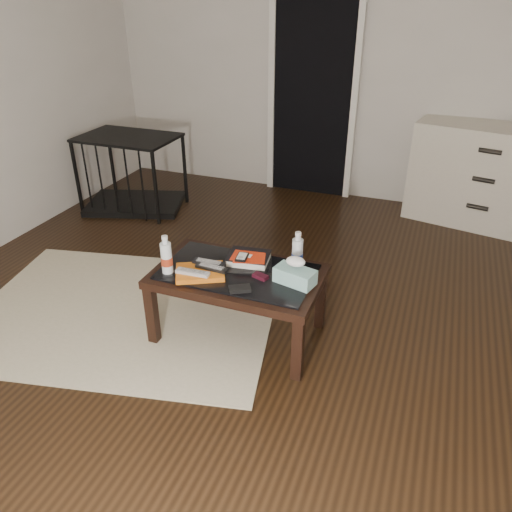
{
  "coord_description": "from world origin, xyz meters",
  "views": [
    {
      "loc": [
        0.86,
        -2.48,
        1.97
      ],
      "look_at": [
        -0.05,
        -0.06,
        0.55
      ],
      "focal_mm": 35.0,
      "sensor_mm": 36.0,
      "label": 1
    }
  ],
  "objects": [
    {
      "name": "remote_silver",
      "position": [
        -0.35,
        -0.29,
        0.5
      ],
      "size": [
        0.2,
        0.06,
        0.02
      ],
      "primitive_type": "cube",
      "rotation": [
        0.0,
        0.0,
        0.05
      ],
      "color": "#A2A2A6",
      "rests_on": "magazines"
    },
    {
      "name": "water_bottle_right",
      "position": [
        0.18,
        0.04,
        0.58
      ],
      "size": [
        0.08,
        0.08,
        0.24
      ],
      "primitive_type": "cylinder",
      "rotation": [
        0.0,
        0.0,
        0.3
      ],
      "color": "silver",
      "rests_on": "coffee_table"
    },
    {
      "name": "tissue_box",
      "position": [
        0.21,
        -0.13,
        0.51
      ],
      "size": [
        0.25,
        0.17,
        0.09
      ],
      "primitive_type": "cube",
      "rotation": [
        0.0,
        0.0,
        -0.24
      ],
      "color": "#217A7C",
      "rests_on": "coffee_table"
    },
    {
      "name": "room_shell",
      "position": [
        0.0,
        0.0,
        1.62
      ],
      "size": [
        5.0,
        5.0,
        5.0
      ],
      "color": "beige",
      "rests_on": "ground"
    },
    {
      "name": "wallet",
      "position": [
        -0.05,
        -0.31,
        0.47
      ],
      "size": [
        0.14,
        0.12,
        0.02
      ],
      "primitive_type": "cube",
      "rotation": [
        0.0,
        0.0,
        0.53
      ],
      "color": "black",
      "rests_on": "coffee_table"
    },
    {
      "name": "ground",
      "position": [
        0.0,
        0.0,
        0.0
      ],
      "size": [
        5.0,
        5.0,
        0.0
      ],
      "primitive_type": "plane",
      "color": "black",
      "rests_on": "ground"
    },
    {
      "name": "water_bottle_left",
      "position": [
        -0.53,
        -0.28,
        0.58
      ],
      "size": [
        0.08,
        0.08,
        0.24
      ],
      "primitive_type": "cylinder",
      "rotation": [
        0.0,
        0.0,
        -0.29
      ],
      "color": "white",
      "rests_on": "coffee_table"
    },
    {
      "name": "remote_black_back",
      "position": [
        -0.32,
        -0.15,
        0.5
      ],
      "size": [
        0.2,
        0.05,
        0.02
      ],
      "primitive_type": "cube",
      "rotation": [
        0.0,
        0.0,
        0.02
      ],
      "color": "black",
      "rests_on": "magazines"
    },
    {
      "name": "flip_phone",
      "position": [
        0.01,
        -0.15,
        0.47
      ],
      "size": [
        0.1,
        0.07,
        0.02
      ],
      "primitive_type": "cube",
      "rotation": [
        0.0,
        0.0,
        -0.3
      ],
      "color": "black",
      "rests_on": "coffee_table"
    },
    {
      "name": "doorway",
      "position": [
        -0.4,
        2.47,
        1.02
      ],
      "size": [
        0.9,
        0.08,
        2.07
      ],
      "color": "black",
      "rests_on": "ground"
    },
    {
      "name": "textbook",
      "position": [
        -0.12,
        0.01,
        0.48
      ],
      "size": [
        0.27,
        0.23,
        0.05
      ],
      "primitive_type": "cube",
      "rotation": [
        0.0,
        0.0,
        0.13
      ],
      "color": "black",
      "rests_on": "coffee_table"
    },
    {
      "name": "pet_crate",
      "position": [
        -1.9,
        1.43,
        0.23
      ],
      "size": [
        1.04,
        0.84,
        0.71
      ],
      "rotation": [
        0.0,
        0.0,
        0.31
      ],
      "color": "black",
      "rests_on": "ground"
    },
    {
      "name": "ipod",
      "position": [
        -0.14,
        -0.05,
        0.52
      ],
      "size": [
        0.08,
        0.11,
        0.02
      ],
      "primitive_type": "cube",
      "rotation": [
        0.0,
        0.0,
        0.13
      ],
      "color": "black",
      "rests_on": "dvd_mailers"
    },
    {
      "name": "dresser",
      "position": [
        1.26,
        2.23,
        0.45
      ],
      "size": [
        1.28,
        0.74,
        0.9
      ],
      "rotation": [
        0.0,
        0.0,
        -0.21
      ],
      "color": "beige",
      "rests_on": "ground"
    },
    {
      "name": "remote_black_front",
      "position": [
        -0.27,
        -0.2,
        0.5
      ],
      "size": [
        0.2,
        0.07,
        0.02
      ],
      "primitive_type": "cube",
      "rotation": [
        0.0,
        0.0,
        -0.08
      ],
      "color": "black",
      "rests_on": "magazines"
    },
    {
      "name": "magazines",
      "position": [
        -0.33,
        -0.24,
        0.48
      ],
      "size": [
        0.35,
        0.32,
        0.03
      ],
      "primitive_type": "cube",
      "rotation": [
        0.0,
        0.0,
        0.48
      ],
      "color": "#CD6413",
      "rests_on": "coffee_table"
    },
    {
      "name": "rug",
      "position": [
        -0.96,
        -0.18,
        0.01
      ],
      "size": [
        2.26,
        1.87,
        0.01
      ],
      "primitive_type": "cube",
      "rotation": [
        0.0,
        0.0,
        0.2
      ],
      "color": "#BCAE91",
      "rests_on": "ground"
    },
    {
      "name": "coffee_table",
      "position": [
        -0.14,
        -0.12,
        0.4
      ],
      "size": [
        1.0,
        0.6,
        0.46
      ],
      "color": "black",
      "rests_on": "ground"
    },
    {
      "name": "dvd_mailers",
      "position": [
        -0.12,
        -0.01,
        0.51
      ],
      "size": [
        0.21,
        0.16,
        0.01
      ],
      "primitive_type": "cube",
      "rotation": [
        0.0,
        0.0,
        0.12
      ],
      "color": "red",
      "rests_on": "textbook"
    }
  ]
}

